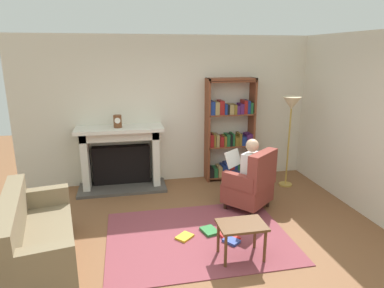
{
  "coord_description": "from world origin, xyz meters",
  "views": [
    {
      "loc": [
        -0.89,
        -3.66,
        2.4
      ],
      "look_at": [
        0.1,
        1.2,
        1.05
      ],
      "focal_mm": 31.71,
      "sensor_mm": 36.0,
      "label": 1
    }
  ],
  "objects_px": {
    "mantel_clock": "(118,121)",
    "armchair_reading": "(251,184)",
    "bookshelf": "(230,133)",
    "seated_reader": "(245,170)",
    "sofa_floral": "(36,240)",
    "side_table": "(242,229)",
    "fireplace": "(121,156)",
    "floor_lamp": "(291,111)"
  },
  "relations": [
    {
      "from": "seated_reader",
      "to": "sofa_floral",
      "type": "bearing_deg",
      "value": -21.06
    },
    {
      "from": "mantel_clock",
      "to": "floor_lamp",
      "type": "relative_size",
      "value": 0.13
    },
    {
      "from": "bookshelf",
      "to": "seated_reader",
      "type": "relative_size",
      "value": 1.7
    },
    {
      "from": "bookshelf",
      "to": "side_table",
      "type": "height_order",
      "value": "bookshelf"
    },
    {
      "from": "bookshelf",
      "to": "sofa_floral",
      "type": "distance_m",
      "value": 3.81
    },
    {
      "from": "mantel_clock",
      "to": "armchair_reading",
      "type": "distance_m",
      "value": 2.49
    },
    {
      "from": "fireplace",
      "to": "sofa_floral",
      "type": "relative_size",
      "value": 0.86
    },
    {
      "from": "armchair_reading",
      "to": "floor_lamp",
      "type": "bearing_deg",
      "value": 179.42
    },
    {
      "from": "armchair_reading",
      "to": "seated_reader",
      "type": "height_order",
      "value": "seated_reader"
    },
    {
      "from": "bookshelf",
      "to": "seated_reader",
      "type": "height_order",
      "value": "bookshelf"
    },
    {
      "from": "mantel_clock",
      "to": "floor_lamp",
      "type": "height_order",
      "value": "floor_lamp"
    },
    {
      "from": "seated_reader",
      "to": "floor_lamp",
      "type": "height_order",
      "value": "floor_lamp"
    },
    {
      "from": "bookshelf",
      "to": "armchair_reading",
      "type": "distance_m",
      "value": 1.46
    },
    {
      "from": "bookshelf",
      "to": "side_table",
      "type": "xyz_separation_m",
      "value": [
        -0.66,
        -2.59,
        -0.54
      ]
    },
    {
      "from": "sofa_floral",
      "to": "side_table",
      "type": "relative_size",
      "value": 3.22
    },
    {
      "from": "bookshelf",
      "to": "floor_lamp",
      "type": "bearing_deg",
      "value": -31.05
    },
    {
      "from": "mantel_clock",
      "to": "seated_reader",
      "type": "relative_size",
      "value": 0.19
    },
    {
      "from": "fireplace",
      "to": "armchair_reading",
      "type": "height_order",
      "value": "fireplace"
    },
    {
      "from": "fireplace",
      "to": "sofa_floral",
      "type": "height_order",
      "value": "fireplace"
    },
    {
      "from": "sofa_floral",
      "to": "floor_lamp",
      "type": "bearing_deg",
      "value": -77.04
    },
    {
      "from": "fireplace",
      "to": "floor_lamp",
      "type": "relative_size",
      "value": 0.94
    },
    {
      "from": "armchair_reading",
      "to": "seated_reader",
      "type": "xyz_separation_m",
      "value": [
        -0.07,
        0.09,
        0.2
      ]
    },
    {
      "from": "fireplace",
      "to": "bookshelf",
      "type": "distance_m",
      "value": 2.07
    },
    {
      "from": "sofa_floral",
      "to": "side_table",
      "type": "bearing_deg",
      "value": -108.36
    },
    {
      "from": "bookshelf",
      "to": "armchair_reading",
      "type": "height_order",
      "value": "bookshelf"
    },
    {
      "from": "bookshelf",
      "to": "seated_reader",
      "type": "bearing_deg",
      "value": -96.43
    },
    {
      "from": "fireplace",
      "to": "sofa_floral",
      "type": "distance_m",
      "value": 2.44
    },
    {
      "from": "sofa_floral",
      "to": "seated_reader",
      "type": "bearing_deg",
      "value": -81.61
    },
    {
      "from": "fireplace",
      "to": "seated_reader",
      "type": "xyz_separation_m",
      "value": [
        1.9,
        -1.25,
        0.02
      ]
    },
    {
      "from": "armchair_reading",
      "to": "sofa_floral",
      "type": "xyz_separation_m",
      "value": [
        -2.95,
        -0.88,
        -0.1
      ]
    },
    {
      "from": "mantel_clock",
      "to": "sofa_floral",
      "type": "bearing_deg",
      "value": -114.29
    },
    {
      "from": "side_table",
      "to": "floor_lamp",
      "type": "height_order",
      "value": "floor_lamp"
    },
    {
      "from": "mantel_clock",
      "to": "bookshelf",
      "type": "distance_m",
      "value": 2.1
    },
    {
      "from": "side_table",
      "to": "armchair_reading",
      "type": "bearing_deg",
      "value": 64.08
    },
    {
      "from": "fireplace",
      "to": "seated_reader",
      "type": "height_order",
      "value": "seated_reader"
    },
    {
      "from": "armchair_reading",
      "to": "side_table",
      "type": "bearing_deg",
      "value": 24.46
    },
    {
      "from": "floor_lamp",
      "to": "seated_reader",
      "type": "bearing_deg",
      "value": -146.15
    },
    {
      "from": "seated_reader",
      "to": "floor_lamp",
      "type": "relative_size",
      "value": 0.69
    },
    {
      "from": "armchair_reading",
      "to": "seated_reader",
      "type": "relative_size",
      "value": 0.85
    },
    {
      "from": "floor_lamp",
      "to": "side_table",
      "type": "bearing_deg",
      "value": -128.15
    },
    {
      "from": "fireplace",
      "to": "armchair_reading",
      "type": "relative_size",
      "value": 1.59
    },
    {
      "from": "mantel_clock",
      "to": "side_table",
      "type": "height_order",
      "value": "mantel_clock"
    }
  ]
}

